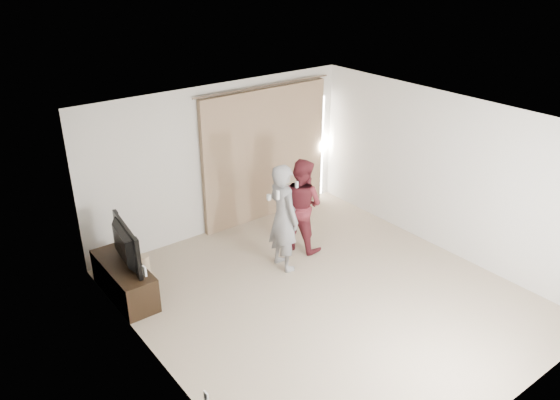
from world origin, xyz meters
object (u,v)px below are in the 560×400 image
(person_woman, at_px, (301,205))
(tv, at_px, (119,246))
(person_man, at_px, (283,217))
(tv_console, at_px, (124,280))

(person_woman, bearing_deg, tv, 171.25)
(person_man, xyz_separation_m, person_woman, (0.60, 0.30, -0.07))
(tv_console, distance_m, person_man, 2.49)
(tv_console, height_order, tv, tv)
(tv_console, relative_size, person_woman, 0.86)
(person_man, height_order, person_woman, person_man)
(tv_console, bearing_deg, person_woman, -8.75)
(tv, height_order, person_man, person_man)
(person_woman, bearing_deg, person_man, -153.35)
(tv, relative_size, person_man, 0.62)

